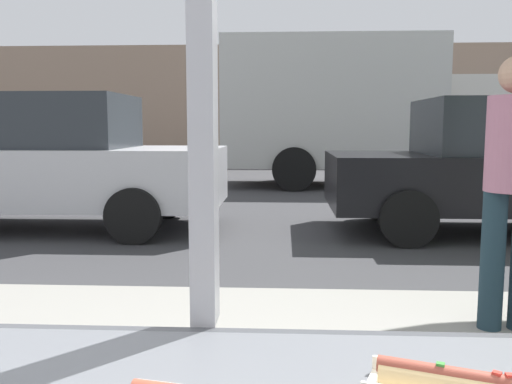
# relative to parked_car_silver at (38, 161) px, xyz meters

# --- Properties ---
(ground_plane) EXTENTS (60.00, 60.00, 0.00)m
(ground_plane) POSITION_rel_parked_car_silver_xyz_m (3.00, 2.19, -0.87)
(ground_plane) COLOR #38383A
(sidewalk_strip) EXTENTS (16.00, 2.80, 0.10)m
(sidewalk_strip) POSITION_rel_parked_car_silver_xyz_m (3.00, -4.21, -0.82)
(sidewalk_strip) COLOR gray
(sidewalk_strip) RESTS_ON ground
(building_facade_far) EXTENTS (28.00, 1.20, 4.04)m
(building_facade_far) POSITION_rel_parked_car_silver_xyz_m (3.00, 12.26, 1.15)
(building_facade_far) COLOR gray
(building_facade_far) RESTS_ON ground
(parked_car_silver) EXTENTS (4.68, 1.90, 1.72)m
(parked_car_silver) POSITION_rel_parked_car_silver_xyz_m (0.00, 0.00, 0.00)
(parked_car_silver) COLOR #BCBCC1
(parked_car_silver) RESTS_ON ground
(parked_car_black) EXTENTS (4.12, 1.96, 1.66)m
(parked_car_black) POSITION_rel_parked_car_silver_xyz_m (5.85, 0.00, -0.03)
(parked_car_black) COLOR black
(parked_car_black) RESTS_ON ground
(box_truck) EXTENTS (6.37, 2.44, 3.19)m
(box_truck) POSITION_rel_parked_car_silver_xyz_m (4.84, 5.34, 0.83)
(box_truck) COLOR beige
(box_truck) RESTS_ON ground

